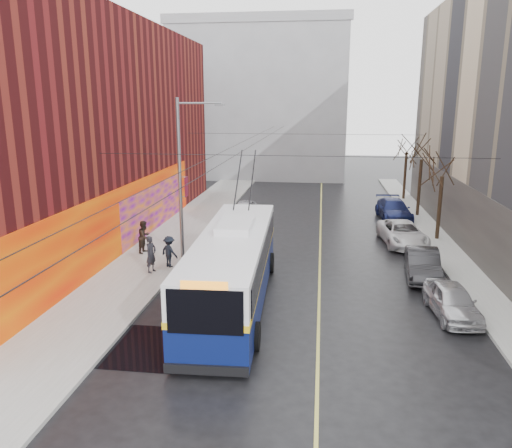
{
  "coord_description": "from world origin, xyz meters",
  "views": [
    {
      "loc": [
        1.41,
        -16.49,
        8.73
      ],
      "look_at": [
        -1.84,
        8.26,
        2.64
      ],
      "focal_mm": 35.0,
      "sensor_mm": 36.0,
      "label": 1
    }
  ],
  "objects_px": {
    "tree_mid": "(422,149)",
    "parked_car_a": "(452,301)",
    "pedestrian_b": "(145,237)",
    "pedestrian_c": "(169,251)",
    "following_car": "(244,209)",
    "tree_far": "(407,144)",
    "tree_near": "(443,164)",
    "parked_car_b": "(423,264)",
    "pedestrian_a": "(151,254)",
    "parked_car_c": "(402,233)",
    "trolleybus": "(233,266)",
    "streetlight_pole": "(183,175)",
    "parked_car_d": "(394,210)"
  },
  "relations": [
    {
      "from": "pedestrian_a",
      "to": "pedestrian_b",
      "type": "relative_size",
      "value": 1.01
    },
    {
      "from": "tree_far",
      "to": "following_car",
      "type": "relative_size",
      "value": 1.67
    },
    {
      "from": "trolleybus",
      "to": "parked_car_a",
      "type": "xyz_separation_m",
      "value": [
        9.3,
        -0.23,
        -1.04
      ]
    },
    {
      "from": "pedestrian_b",
      "to": "parked_car_a",
      "type": "bearing_deg",
      "value": -102.24
    },
    {
      "from": "trolleybus",
      "to": "pedestrian_a",
      "type": "height_order",
      "value": "trolleybus"
    },
    {
      "from": "tree_near",
      "to": "pedestrian_b",
      "type": "xyz_separation_m",
      "value": [
        -17.7,
        -5.49,
        -3.87
      ]
    },
    {
      "from": "tree_mid",
      "to": "pedestrian_a",
      "type": "relative_size",
      "value": 3.46
    },
    {
      "from": "pedestrian_a",
      "to": "parked_car_c",
      "type": "bearing_deg",
      "value": -42.89
    },
    {
      "from": "trolleybus",
      "to": "tree_mid",
      "type": "bearing_deg",
      "value": 56.99
    },
    {
      "from": "tree_far",
      "to": "following_car",
      "type": "bearing_deg",
      "value": -145.9
    },
    {
      "from": "streetlight_pole",
      "to": "trolleybus",
      "type": "distance_m",
      "value": 7.72
    },
    {
      "from": "parked_car_b",
      "to": "parked_car_c",
      "type": "relative_size",
      "value": 0.85
    },
    {
      "from": "pedestrian_b",
      "to": "parked_car_c",
      "type": "bearing_deg",
      "value": -63.63
    },
    {
      "from": "pedestrian_c",
      "to": "parked_car_b",
      "type": "bearing_deg",
      "value": -148.89
    },
    {
      "from": "tree_mid",
      "to": "parked_car_a",
      "type": "relative_size",
      "value": 1.66
    },
    {
      "from": "parked_car_d",
      "to": "pedestrian_b",
      "type": "relative_size",
      "value": 2.77
    },
    {
      "from": "following_car",
      "to": "pedestrian_c",
      "type": "distance_m",
      "value": 12.9
    },
    {
      "from": "tree_far",
      "to": "pedestrian_a",
      "type": "height_order",
      "value": "tree_far"
    },
    {
      "from": "streetlight_pole",
      "to": "parked_car_c",
      "type": "distance_m",
      "value": 14.23
    },
    {
      "from": "tree_near",
      "to": "parked_car_d",
      "type": "distance_m",
      "value": 7.42
    },
    {
      "from": "tree_near",
      "to": "tree_far",
      "type": "xyz_separation_m",
      "value": [
        0.0,
        14.0,
        0.17
      ]
    },
    {
      "from": "parked_car_d",
      "to": "pedestrian_a",
      "type": "distance_m",
      "value": 20.32
    },
    {
      "from": "pedestrian_a",
      "to": "pedestrian_b",
      "type": "xyz_separation_m",
      "value": [
        -1.53,
        3.3,
        -0.01
      ]
    },
    {
      "from": "pedestrian_b",
      "to": "pedestrian_c",
      "type": "height_order",
      "value": "pedestrian_b"
    },
    {
      "from": "tree_near",
      "to": "pedestrian_b",
      "type": "distance_m",
      "value": 18.93
    },
    {
      "from": "pedestrian_a",
      "to": "trolleybus",
      "type": "bearing_deg",
      "value": -104.54
    },
    {
      "from": "tree_near",
      "to": "following_car",
      "type": "xyz_separation_m",
      "value": [
        -13.41,
        4.92,
        -4.31
      ]
    },
    {
      "from": "streetlight_pole",
      "to": "pedestrian_a",
      "type": "relative_size",
      "value": 4.67
    },
    {
      "from": "parked_car_a",
      "to": "following_car",
      "type": "bearing_deg",
      "value": 118.86
    },
    {
      "from": "tree_mid",
      "to": "pedestrian_c",
      "type": "bearing_deg",
      "value": -136.31
    },
    {
      "from": "parked_car_d",
      "to": "parked_car_a",
      "type": "bearing_deg",
      "value": -94.29
    },
    {
      "from": "parked_car_a",
      "to": "following_car",
      "type": "distance_m",
      "value": 20.54
    },
    {
      "from": "pedestrian_b",
      "to": "parked_car_d",
      "type": "bearing_deg",
      "value": -43.58
    },
    {
      "from": "parked_car_d",
      "to": "pedestrian_c",
      "type": "distance_m",
      "value": 19.15
    },
    {
      "from": "trolleybus",
      "to": "pedestrian_c",
      "type": "distance_m",
      "value": 5.93
    },
    {
      "from": "parked_car_c",
      "to": "pedestrian_c",
      "type": "height_order",
      "value": "pedestrian_c"
    },
    {
      "from": "trolleybus",
      "to": "pedestrian_a",
      "type": "bearing_deg",
      "value": 144.97
    },
    {
      "from": "parked_car_d",
      "to": "tree_mid",
      "type": "bearing_deg",
      "value": 27.17
    },
    {
      "from": "parked_car_a",
      "to": "pedestrian_c",
      "type": "distance_m",
      "value": 14.19
    },
    {
      "from": "tree_mid",
      "to": "trolleybus",
      "type": "distance_m",
      "value": 22.33
    },
    {
      "from": "tree_far",
      "to": "parked_car_d",
      "type": "bearing_deg",
      "value": -103.67
    },
    {
      "from": "following_car",
      "to": "tree_far",
      "type": "bearing_deg",
      "value": 36.69
    },
    {
      "from": "tree_near",
      "to": "following_car",
      "type": "distance_m",
      "value": 14.92
    },
    {
      "from": "tree_near",
      "to": "parked_car_d",
      "type": "bearing_deg",
      "value": 109.1
    },
    {
      "from": "trolleybus",
      "to": "parked_car_a",
      "type": "height_order",
      "value": "trolleybus"
    },
    {
      "from": "parked_car_a",
      "to": "pedestrian_c",
      "type": "xyz_separation_m",
      "value": [
        -13.5,
        4.35,
        0.31
      ]
    },
    {
      "from": "tree_far",
      "to": "parked_car_b",
      "type": "distance_m",
      "value": 21.99
    },
    {
      "from": "tree_far",
      "to": "tree_near",
      "type": "bearing_deg",
      "value": -90.0
    },
    {
      "from": "pedestrian_a",
      "to": "tree_far",
      "type": "bearing_deg",
      "value": -17.04
    },
    {
      "from": "trolleybus",
      "to": "pedestrian_c",
      "type": "height_order",
      "value": "trolleybus"
    }
  ]
}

